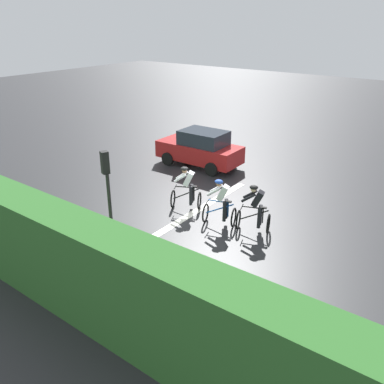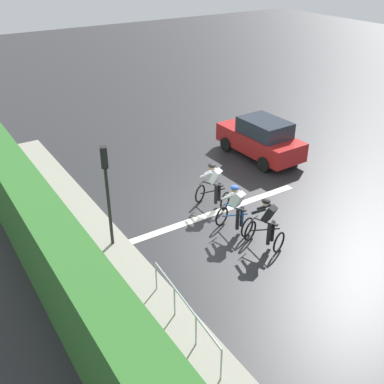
% 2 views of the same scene
% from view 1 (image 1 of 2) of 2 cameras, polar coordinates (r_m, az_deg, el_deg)
% --- Properties ---
extents(ground_plane, '(80.00, 80.00, 0.00)m').
position_cam_1_polar(ground_plane, '(15.24, 0.01, -2.78)').
color(ground_plane, '#28282B').
extents(sidewalk_kerb, '(2.80, 23.41, 0.12)m').
position_cam_1_polar(sidewalk_kerb, '(10.95, -6.94, -14.28)').
color(sidewalk_kerb, gray).
rests_on(sidewalk_kerb, ground).
extents(stone_wall_low, '(0.44, 23.41, 0.62)m').
position_cam_1_polar(stone_wall_low, '(10.32, -10.54, -15.52)').
color(stone_wall_low, gray).
rests_on(stone_wall_low, ground).
extents(hedge_wall, '(1.10, 23.41, 2.53)m').
position_cam_1_polar(hedge_wall, '(9.59, -12.29, -11.90)').
color(hedge_wall, '#2D6628').
rests_on(hedge_wall, ground).
extents(road_marking_stop_line, '(7.00, 0.30, 0.01)m').
position_cam_1_polar(road_marking_stop_line, '(15.18, 0.29, -2.86)').
color(road_marking_stop_line, silver).
rests_on(road_marking_stop_line, ground).
extents(cyclist_lead, '(1.00, 1.24, 1.66)m').
position_cam_1_polar(cyclist_lead, '(13.73, 8.82, -2.45)').
color(cyclist_lead, black).
rests_on(cyclist_lead, ground).
extents(cyclist_second, '(0.97, 1.23, 1.66)m').
position_cam_1_polar(cyclist_second, '(14.05, 4.05, -1.60)').
color(cyclist_second, black).
rests_on(cyclist_second, ground).
extents(cyclist_mid, '(1.08, 1.27, 1.66)m').
position_cam_1_polar(cyclist_mid, '(15.20, -0.70, 0.45)').
color(cyclist_mid, black).
rests_on(cyclist_mid, ground).
extents(car_red, '(1.95, 4.13, 1.76)m').
position_cam_1_polar(car_red, '(19.68, 1.16, 6.11)').
color(car_red, '#B21E1E').
rests_on(car_red, ground).
extents(traffic_light_near_crossing, '(0.26, 0.30, 3.34)m').
position_cam_1_polar(traffic_light_near_crossing, '(11.73, -11.69, 0.32)').
color(traffic_light_near_crossing, black).
rests_on(traffic_light_near_crossing, ground).
extents(pedestrian_railing_kerbside, '(0.30, 3.34, 1.03)m').
position_cam_1_polar(pedestrian_railing_kerbside, '(9.99, 6.35, -13.25)').
color(pedestrian_railing_kerbside, '#999EA3').
rests_on(pedestrian_railing_kerbside, ground).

